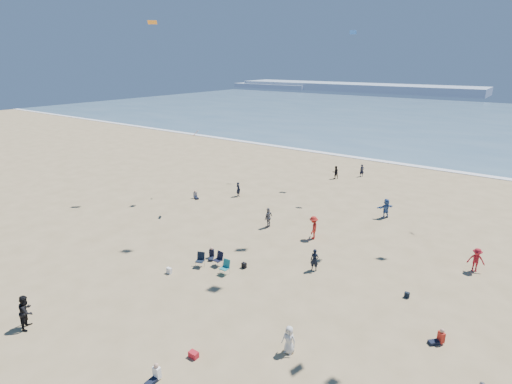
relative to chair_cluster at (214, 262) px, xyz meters
The scene contains 12 objects.
ground 9.15m from the chair_cluster, 76.60° to the right, with size 220.00×220.00×0.00m, color tan.
ocean 86.14m from the chair_cluster, 88.59° to the left, with size 220.00×100.00×0.06m, color #476B84.
surf_line 36.17m from the chair_cluster, 86.64° to the left, with size 220.00×1.20×0.08m, color white.
headland_far 171.19m from the chair_cluster, 109.76° to the left, with size 110.00×20.00×3.20m, color #7A8EA8.
headland_near 184.26m from the chair_cluster, 122.09° to the left, with size 40.00×14.00×2.00m, color #7A8EA8.
standing_flyers 7.71m from the chair_cluster, 34.19° to the left, with size 31.74×43.39×1.88m.
seated_group 3.72m from the chair_cluster, 30.73° to the right, with size 26.22×23.39×0.84m.
chair_cluster is the anchor object (origin of this frame).
white_tote 2.96m from the chair_cluster, 132.95° to the right, with size 0.35×0.20×0.40m, color white.
black_backpack 2.04m from the chair_cluster, 40.13° to the left, with size 0.30×0.22×0.38m, color black.
cooler 8.39m from the chair_cluster, 55.07° to the right, with size 0.45×0.30×0.30m, color red.
navy_bag 12.22m from the chair_cluster, 19.68° to the left, with size 0.28×0.18×0.34m, color black.
Camera 1 is at (14.09, -8.77, 13.34)m, focal length 28.00 mm.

